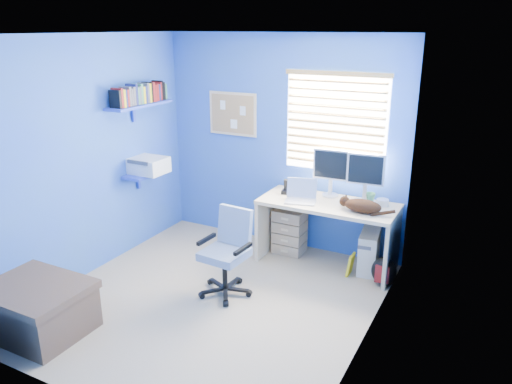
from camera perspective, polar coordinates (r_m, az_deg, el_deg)
The scene contains 23 objects.
floor at distance 5.04m, azimuth -5.03°, elevation -12.16°, with size 3.00×3.20×0.00m, color tan.
ceiling at distance 4.34m, azimuth -5.99°, elevation 17.55°, with size 3.00×3.20×0.00m, color white.
wall_back at distance 5.90m, azimuth 2.97°, elevation 5.58°, with size 3.00×0.01×2.50m, color #386EB8.
wall_front at distance 3.39m, azimuth -20.25°, elevation -5.51°, with size 3.00×0.01×2.50m, color #386EB8.
wall_left at distance 5.47m, azimuth -18.84°, elevation 3.58°, with size 0.01×3.20×2.50m, color #386EB8.
wall_right at distance 3.96m, azimuth 13.12°, elevation -1.37°, with size 0.01×3.20×2.50m, color #386EB8.
desk at distance 5.61m, azimuth 8.09°, elevation -4.74°, with size 1.49×0.65×0.74m, color tan.
laptop at distance 5.42m, azimuth 5.12°, elevation -0.02°, with size 0.33×0.26×0.22m, color silver.
monitor_left at distance 5.60m, azimuth 8.58°, elevation 2.17°, with size 0.40×0.12×0.54m, color silver.
monitor_right at distance 5.49m, azimuth 12.43°, elevation 1.58°, with size 0.40×0.12×0.54m, color silver.
phone at distance 5.69m, azimuth 3.45°, elevation 0.65°, with size 0.09×0.11×0.17m, color black.
mug at distance 5.56m, azimuth 12.93°, elevation -0.61°, with size 0.10×0.09×0.10m, color #3C7F55.
cd_spindle at distance 5.48m, azimuth 14.26°, elevation -1.16°, with size 0.13×0.13×0.07m, color silver.
cat at distance 5.23m, azimuth 12.11°, elevation -1.57°, with size 0.39×0.20×0.14m, color black.
tower_pc at distance 5.62m, azimuth 12.79°, elevation -6.61°, with size 0.19×0.44×0.45m, color beige.
drawer_boxes at distance 5.90m, azimuth 3.86°, elevation -4.46°, with size 0.35×0.28×0.54m, color tan.
yellow_book at distance 5.52m, azimuth 10.75°, elevation -8.15°, with size 0.03×0.17×0.24m, color yellow.
backpack at distance 5.39m, azimuth 14.41°, elevation -8.75°, with size 0.26×0.20×0.31m, color black.
bed_corner at distance 4.88m, azimuth -24.07°, elevation -11.93°, with size 0.93×0.66×0.45m, color brown.
office_chair at distance 5.02m, azimuth -3.31°, elevation -8.07°, with size 0.53×0.53×0.86m.
window_blinds at distance 5.58m, azimuth 9.02°, elevation 7.77°, with size 1.15×0.05×1.10m.
corkboard at distance 6.11m, azimuth -2.68°, elevation 8.91°, with size 0.64×0.02×0.52m.
wall_shelves at distance 5.87m, azimuth -12.78°, elevation 6.91°, with size 0.42×0.90×1.05m.
Camera 1 is at (2.37, -3.64, 2.56)m, focal length 35.00 mm.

